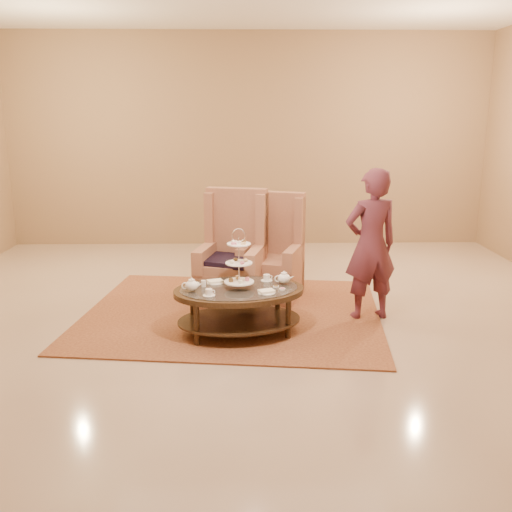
{
  "coord_description": "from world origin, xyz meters",
  "views": [
    {
      "loc": [
        -0.09,
        -5.68,
        2.2
      ],
      "look_at": [
        0.05,
        0.2,
        0.72
      ],
      "focal_mm": 40.0,
      "sensor_mm": 36.0,
      "label": 1
    }
  ],
  "objects_px": {
    "tea_table": "(239,297)",
    "armchair_left": "(233,265)",
    "armchair_right": "(273,262)",
    "person": "(371,245)"
  },
  "relations": [
    {
      "from": "tea_table",
      "to": "person",
      "type": "distance_m",
      "value": 1.55
    },
    {
      "from": "armchair_right",
      "to": "armchair_left",
      "type": "bearing_deg",
      "value": -135.8
    },
    {
      "from": "armchair_left",
      "to": "armchair_right",
      "type": "bearing_deg",
      "value": 39.48
    },
    {
      "from": "armchair_right",
      "to": "person",
      "type": "xyz_separation_m",
      "value": [
        1.01,
        -0.8,
        0.4
      ]
    },
    {
      "from": "tea_table",
      "to": "armchair_left",
      "type": "height_order",
      "value": "armchair_left"
    },
    {
      "from": "tea_table",
      "to": "armchair_left",
      "type": "bearing_deg",
      "value": 85.05
    },
    {
      "from": "person",
      "to": "tea_table",
      "type": "bearing_deg",
      "value": 3.51
    },
    {
      "from": "armchair_left",
      "to": "person",
      "type": "distance_m",
      "value": 1.64
    },
    {
      "from": "tea_table",
      "to": "armchair_right",
      "type": "distance_m",
      "value": 1.32
    },
    {
      "from": "tea_table",
      "to": "armchair_right",
      "type": "height_order",
      "value": "armchair_right"
    }
  ]
}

